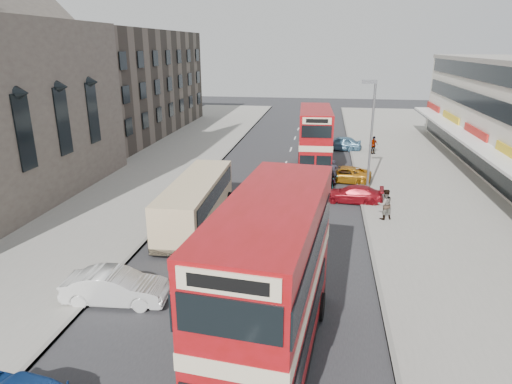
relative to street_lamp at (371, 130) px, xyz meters
The scene contains 18 objects.
ground 19.73m from the street_lamp, 109.92° to the right, with size 160.00×160.00×0.00m, color #28282B.
road_surface 8.33m from the street_lamp, 162.95° to the left, with size 12.00×90.00×0.01m, color #28282B.
pavement_right 7.50m from the street_lamp, 20.06° to the left, with size 12.00×90.00×0.15m, color gray.
pavement_left 19.22m from the street_lamp, behind, with size 12.00×90.00×0.15m, color gray.
kerb_left 13.62m from the street_lamp, behind, with size 0.20×90.00×0.16m, color gray.
kerb_right 5.13m from the street_lamp, 101.90° to the left, with size 0.20×90.00×0.16m, color gray.
brick_terrace 34.86m from the street_lamp, 144.96° to the left, with size 14.00×28.00×12.00m, color #66594C.
street_lamp is the anchor object (origin of this frame).
bus_main 19.28m from the street_lamp, 103.90° to the right, with size 3.68×10.47×5.65m.
bus_second 7.39m from the street_lamp, 123.43° to the left, with size 2.98×9.43×5.17m.
coach 13.13m from the street_lamp, 145.73° to the right, with size 2.73×9.80×2.58m.
car_left_front 20.10m from the street_lamp, 125.64° to the right, with size 1.52×4.35×1.43m, color silver.
car_right_a 4.64m from the street_lamp, 120.82° to the right, with size 1.65×4.06×1.18m, color maroon.
car_right_b 5.46m from the street_lamp, 116.13° to the left, with size 2.03×4.41×1.23m, color #B67112.
car_right_c 15.08m from the street_lamp, 95.94° to the left, with size 1.73×4.31×1.47m, color teal.
pedestrian_near 6.19m from the street_lamp, 81.83° to the right, with size 0.71×0.48×1.93m, color gray.
pedestrian_far 13.34m from the street_lamp, 82.54° to the left, with size 1.02×0.43×1.75m, color gray.
cyclist 4.98m from the street_lamp, 144.75° to the left, with size 0.74×1.97×2.11m.
Camera 1 is at (3.37, -13.19, 10.31)m, focal length 31.05 mm.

